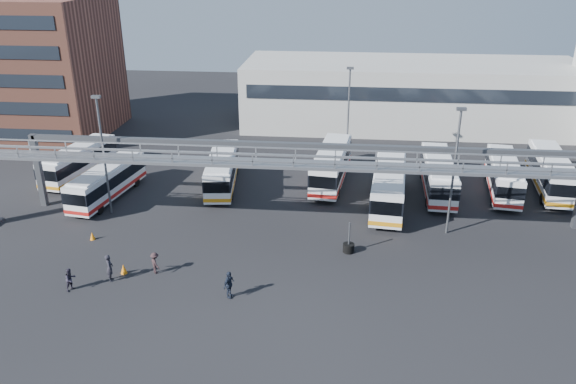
# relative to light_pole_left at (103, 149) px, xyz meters

# --- Properties ---
(ground) EXTENTS (140.00, 140.00, 0.00)m
(ground) POSITION_rel_light_pole_left_xyz_m (16.00, -8.00, -5.73)
(ground) COLOR black
(ground) RESTS_ON ground
(gantry) EXTENTS (51.40, 5.15, 7.10)m
(gantry) POSITION_rel_light_pole_left_xyz_m (16.00, -2.13, -0.22)
(gantry) COLOR gray
(gantry) RESTS_ON ground
(apartment_building) EXTENTS (18.00, 15.00, 16.00)m
(apartment_building) POSITION_rel_light_pole_left_xyz_m (-18.00, 22.00, 2.27)
(apartment_building) COLOR brown
(apartment_building) RESTS_ON ground
(warehouse) EXTENTS (42.00, 14.00, 8.00)m
(warehouse) POSITION_rel_light_pole_left_xyz_m (28.00, 30.00, -1.73)
(warehouse) COLOR #9E9E99
(warehouse) RESTS_ON ground
(light_pole_left) EXTENTS (0.70, 0.35, 10.21)m
(light_pole_left) POSITION_rel_light_pole_left_xyz_m (0.00, 0.00, 0.00)
(light_pole_left) COLOR #4C4F54
(light_pole_left) RESTS_ON ground
(light_pole_mid) EXTENTS (0.70, 0.35, 10.21)m
(light_pole_mid) POSITION_rel_light_pole_left_xyz_m (28.00, -1.00, 0.00)
(light_pole_mid) COLOR #4C4F54
(light_pole_mid) RESTS_ON ground
(light_pole_back) EXTENTS (0.70, 0.35, 10.21)m
(light_pole_back) POSITION_rel_light_pole_left_xyz_m (20.00, 14.00, 0.00)
(light_pole_back) COLOR #4C4F54
(light_pole_back) RESTS_ON ground
(bus_0) EXTENTS (3.93, 10.33, 3.06)m
(bus_0) POSITION_rel_light_pole_left_xyz_m (-6.35, 7.95, -4.03)
(bus_0) COLOR silver
(bus_0) RESTS_ON ground
(bus_1) EXTENTS (3.82, 10.27, 3.05)m
(bus_1) POSITION_rel_light_pole_left_xyz_m (-1.41, 2.99, -4.04)
(bus_1) COLOR silver
(bus_1) RESTS_ON ground
(bus_3) EXTENTS (3.57, 10.62, 3.16)m
(bus_3) POSITION_rel_light_pole_left_xyz_m (8.30, 6.78, -3.98)
(bus_3) COLOR silver
(bus_3) RESTS_ON ground
(bus_5) EXTENTS (3.89, 11.43, 3.40)m
(bus_5) POSITION_rel_light_pole_left_xyz_m (18.55, 8.83, -3.84)
(bus_5) COLOR silver
(bus_5) RESTS_ON ground
(bus_6) EXTENTS (3.83, 11.70, 3.49)m
(bus_6) POSITION_rel_light_pole_left_xyz_m (23.66, 3.95, -3.80)
(bus_6) COLOR silver
(bus_6) RESTS_ON ground
(bus_7) EXTENTS (3.01, 10.89, 3.27)m
(bus_7) POSITION_rel_light_pole_left_xyz_m (28.39, 7.30, -3.92)
(bus_7) COLOR silver
(bus_7) RESTS_ON ground
(bus_8) EXTENTS (3.83, 10.59, 3.15)m
(bus_8) POSITION_rel_light_pole_left_xyz_m (34.40, 7.98, -3.99)
(bus_8) COLOR silver
(bus_8) RESTS_ON ground
(bus_9) EXTENTS (3.89, 11.36, 3.38)m
(bus_9) POSITION_rel_light_pole_left_xyz_m (38.90, 8.94, -3.86)
(bus_9) COLOR silver
(bus_9) RESTS_ON ground
(pedestrian_a) EXTENTS (0.69, 0.83, 1.95)m
(pedestrian_a) POSITION_rel_light_pole_left_xyz_m (4.14, -10.42, -4.75)
(pedestrian_a) COLOR black
(pedestrian_a) RESTS_ON ground
(pedestrian_b) EXTENTS (0.90, 0.97, 1.60)m
(pedestrian_b) POSITION_rel_light_pole_left_xyz_m (2.03, -11.82, -4.93)
(pedestrian_b) COLOR #282432
(pedestrian_b) RESTS_ON ground
(pedestrian_c) EXTENTS (1.11, 1.15, 1.57)m
(pedestrian_c) POSITION_rel_light_pole_left_xyz_m (6.89, -9.20, -4.94)
(pedestrian_c) COLOR #2C1D20
(pedestrian_c) RESTS_ON ground
(pedestrian_d) EXTENTS (0.84, 1.19, 1.88)m
(pedestrian_d) POSITION_rel_light_pole_left_xyz_m (12.57, -11.65, -4.79)
(pedestrian_d) COLOR #1C2332
(pedestrian_d) RESTS_ON ground
(cone_left) EXTENTS (0.55, 0.55, 0.70)m
(cone_left) POSITION_rel_light_pole_left_xyz_m (4.69, -9.48, -5.38)
(cone_left) COLOR orange
(cone_left) RESTS_ON ground
(cone_right) EXTENTS (0.50, 0.50, 0.63)m
(cone_right) POSITION_rel_light_pole_left_xyz_m (0.43, -4.86, -5.41)
(cone_right) COLOR orange
(cone_right) RESTS_ON ground
(tire_stack) EXTENTS (0.86, 0.86, 2.45)m
(tire_stack) POSITION_rel_light_pole_left_xyz_m (20.24, -4.89, -5.31)
(tire_stack) COLOR black
(tire_stack) RESTS_ON ground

